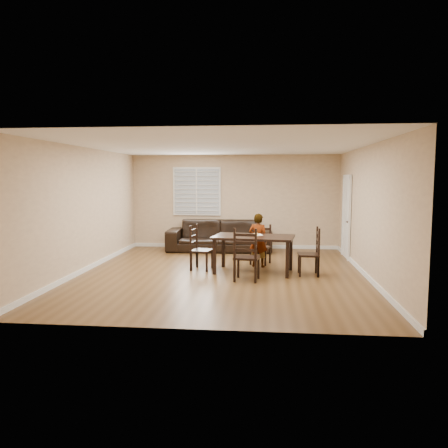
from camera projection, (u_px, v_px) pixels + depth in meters
The scene contains 11 objects.
ground at pixel (222, 273), 9.35m from camera, with size 7.00×7.00×0.00m, color brown.
room at pixel (224, 189), 9.33m from camera, with size 6.04×7.04×2.72m.
dining_table at pixel (254, 240), 9.39m from camera, with size 1.81×1.18×0.80m.
chair_near at pixel (262, 246), 10.45m from camera, with size 0.52×0.51×0.94m.
chair_far at pixel (246, 258), 8.54m from camera, with size 0.53×0.51×1.07m.
chair_left at pixel (197, 249), 9.73m from camera, with size 0.50×0.52×1.00m.
chair_right at pixel (314, 254), 9.13m from camera, with size 0.43×0.46×1.01m.
child at pixel (258, 240), 9.99m from camera, with size 0.45×0.30×1.23m, color gray.
napkin at pixel (255, 235), 9.57m from camera, with size 0.30×0.30×0.00m, color white.
donut at pixel (256, 234), 9.56m from camera, with size 0.11×0.11×0.04m.
sofa at pixel (220, 236), 12.26m from camera, with size 2.91×1.14×0.85m, color black.
Camera 1 is at (0.96, -9.14, 2.03)m, focal length 35.00 mm.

